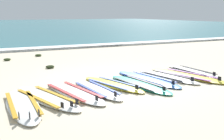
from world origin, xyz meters
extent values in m
plane|color=beige|center=(0.00, 0.00, 0.00)|extent=(80.00, 80.00, 0.00)
cube|color=white|center=(0.00, 7.51, 0.06)|extent=(80.00, 0.88, 0.11)
ellipsoid|color=white|center=(-2.46, -0.94, 0.04)|extent=(0.65, 2.35, 0.07)
cube|color=gold|center=(-2.67, -0.93, 0.08)|extent=(0.13, 1.64, 0.01)
cube|color=gold|center=(-2.25, -0.95, 0.08)|extent=(0.13, 1.64, 0.01)
cube|color=black|center=(-2.49, -1.85, 0.12)|extent=(0.01, 0.09, 0.11)
cube|color=black|center=(-2.65, -1.78, 0.12)|extent=(0.01, 0.09, 0.11)
cube|color=black|center=(-2.33, -1.79, 0.12)|extent=(0.01, 0.09, 0.11)
ellipsoid|color=white|center=(-1.95, -0.69, 0.04)|extent=(1.23, 2.44, 0.07)
cube|color=gold|center=(-2.15, -0.75, 0.08)|extent=(0.54, 1.62, 0.01)
cube|color=gold|center=(-1.74, -0.63, 0.08)|extent=(0.54, 1.62, 0.01)
cube|color=black|center=(-1.69, -1.58, 0.12)|extent=(0.04, 0.09, 0.11)
cube|color=black|center=(-1.86, -1.56, 0.12)|extent=(0.04, 0.09, 0.11)
cube|color=black|center=(-1.55, -1.47, 0.12)|extent=(0.04, 0.09, 0.11)
ellipsoid|color=white|center=(-1.30, -0.54, 0.04)|extent=(1.01, 2.44, 0.07)
cube|color=#D13838|center=(-1.51, -0.57, 0.08)|extent=(0.38, 1.65, 0.01)
cube|color=#D13838|center=(-1.09, -0.50, 0.08)|extent=(0.38, 1.65, 0.01)
cube|color=black|center=(-1.13, -1.45, 0.12)|extent=(0.03, 0.09, 0.11)
ellipsoid|color=white|center=(-0.75, -0.58, 0.04)|extent=(0.70, 2.07, 0.07)
cube|color=#334CB2|center=(-0.93, -0.59, 0.08)|extent=(0.21, 1.42, 0.01)
cube|color=#334CB2|center=(-0.57, -0.56, 0.08)|extent=(0.21, 1.42, 0.01)
cube|color=black|center=(-0.68, -1.37, 0.12)|extent=(0.02, 0.09, 0.11)
ellipsoid|color=yellow|center=(-0.21, -0.30, 0.04)|extent=(1.06, 2.14, 0.07)
cube|color=#334CB2|center=(-0.39, -0.35, 0.08)|extent=(0.47, 1.42, 0.01)
cube|color=#334CB2|center=(-0.03, -0.25, 0.08)|extent=(0.47, 1.42, 0.01)
cube|color=black|center=(0.01, -1.08, 0.12)|extent=(0.04, 0.09, 0.11)
ellipsoid|color=#2DB793|center=(0.39, -0.58, 0.04)|extent=(0.82, 2.30, 0.07)
cube|color=black|center=(0.19, -0.60, 0.08)|extent=(0.26, 1.57, 0.01)
cube|color=black|center=(0.59, -0.56, 0.08)|extent=(0.26, 1.57, 0.01)
cube|color=black|center=(0.49, -1.45, 0.12)|extent=(0.02, 0.09, 0.11)
ellipsoid|color=#3875CC|center=(0.88, -0.18, 0.04)|extent=(0.94, 2.45, 0.07)
cube|color=#334CB2|center=(0.66, -0.21, 0.08)|extent=(0.33, 1.67, 0.01)
cube|color=#334CB2|center=(1.09, -0.15, 0.08)|extent=(0.33, 1.67, 0.01)
cube|color=black|center=(1.01, -1.10, 0.12)|extent=(0.03, 0.09, 0.11)
ellipsoid|color=white|center=(1.53, -0.18, 0.04)|extent=(0.93, 2.25, 0.07)
cube|color=black|center=(1.34, -0.22, 0.08)|extent=(0.35, 1.52, 0.01)
cube|color=black|center=(1.72, -0.15, 0.08)|extent=(0.35, 1.52, 0.01)
cube|color=black|center=(1.68, -1.02, 0.12)|extent=(0.03, 0.09, 0.11)
ellipsoid|color=yellow|center=(2.11, -0.35, 0.04)|extent=(1.19, 2.57, 0.07)
cube|color=purple|center=(1.89, -0.40, 0.08)|extent=(0.49, 1.72, 0.01)
cube|color=purple|center=(2.32, -0.30, 0.08)|extent=(0.49, 1.72, 0.01)
cube|color=black|center=(2.33, -1.29, 0.12)|extent=(0.03, 0.09, 0.11)
ellipsoid|color=white|center=(2.65, 0.04, 0.04)|extent=(0.55, 2.18, 0.07)
cube|color=black|center=(2.45, 0.04, 0.08)|extent=(0.08, 1.53, 0.01)
cube|color=black|center=(2.84, 0.04, 0.08)|extent=(0.08, 1.53, 0.01)
cube|color=black|center=(2.65, -0.81, 0.12)|extent=(0.01, 0.09, 0.11)
ellipsoid|color=#384723|center=(-2.12, 4.81, 0.05)|extent=(0.27, 0.21, 0.09)
ellipsoid|color=#2D381E|center=(-1.04, 2.61, 0.05)|extent=(0.29, 0.23, 0.10)
ellipsoid|color=#384723|center=(-0.84, 5.38, 0.05)|extent=(0.28, 0.22, 0.10)
camera|label=1|loc=(-3.22, -6.36, 1.77)|focal=45.37mm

